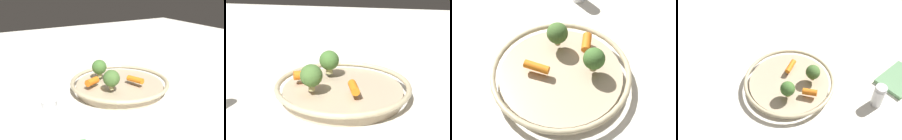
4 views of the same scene
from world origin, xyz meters
The scene contains 7 objects.
ground_plane centered at (0.00, 0.00, 0.00)m, with size 2.30×2.30×0.00m, color silver.
serving_bowl centered at (0.00, 0.00, 0.02)m, with size 0.30×0.30×0.04m.
baby_carrot_center centered at (0.04, 0.03, 0.04)m, with size 0.02×0.02×0.05m, color orange.
baby_carrot_left centered at (-0.01, -0.09, 0.05)m, with size 0.02×0.02×0.04m, color orange.
broccoli_floret_large centered at (0.05, -0.06, 0.07)m, with size 0.05×0.05×0.06m.
broccoli_floret_edge centered at (-0.05, -0.04, 0.07)m, with size 0.05×0.05×0.06m.
salt_shaker centered at (0.13, -0.26, 0.04)m, with size 0.04×0.04×0.08m.
Camera 1 is at (0.64, -0.40, 0.33)m, focal length 42.61 mm.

